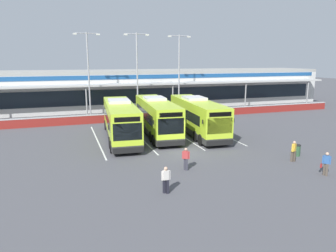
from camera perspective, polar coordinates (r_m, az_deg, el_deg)
The scene contains 18 objects.
ground_plane at distance 26.52m, azimuth 2.27°, elevation -4.66°, with size 200.00×200.00×0.00m, color #4C4C51.
terminal_building at distance 51.63m, azimuth -8.53°, elevation 6.80°, with size 70.00×13.00×6.00m.
red_barrier_wall at distance 39.90m, azimuth -5.20°, elevation 1.81°, with size 60.00×0.40×1.10m.
coach_bus_leftmost at distance 30.61m, azimuth -8.76°, elevation 0.92°, with size 3.73×12.31×3.78m.
coach_bus_left_centre at distance 32.35m, azimuth -2.13°, elevation 1.66°, with size 3.73×12.31×3.78m.
coach_bus_centre at distance 32.66m, azimuth 5.33°, elevation 1.71°, with size 3.73×12.31×3.78m.
bay_stripe_far_west at distance 30.79m, azimuth -12.87°, elevation -2.58°, with size 0.14×13.00×0.01m, color silver.
bay_stripe_west at distance 31.45m, azimuth -5.24°, elevation -2.01°, with size 0.14×13.00×0.01m, color silver.
bay_stripe_mid_west at distance 32.65m, azimuth 1.94°, elevation -1.44°, with size 0.14×13.00×0.01m, color silver.
bay_stripe_centre at distance 34.33m, azimuth 8.52°, elevation -0.90°, with size 0.14×13.00×0.01m, color silver.
pedestrian_with_handbag at distance 23.40m, azimuth 27.06°, elevation -6.11°, with size 0.53×0.60×1.62m.
pedestrian_in_dark_coat at distance 25.50m, azimuth 22.13°, elevation -4.20°, with size 0.52×0.35×1.62m.
pedestrian_child at distance 18.18m, azimuth -0.40°, elevation -9.72°, with size 0.53×0.30×1.62m.
pedestrian_near_bin at distance 21.89m, azimuth 3.31°, elevation -5.92°, with size 0.52×0.40×1.62m.
lamp_post_west at distance 41.08m, azimuth -14.43°, elevation 9.83°, with size 3.24×0.28×11.00m.
lamp_post_centre at distance 40.97m, azimuth -5.69°, elevation 10.14°, with size 3.24×0.28×11.00m.
lamp_post_east at distance 43.91m, azimuth 2.04°, elevation 10.31°, with size 3.24×0.28×11.00m.
litter_bin at distance 27.24m, azimuth 22.64°, elevation -4.12°, with size 0.54×0.54×0.93m.
Camera 1 is at (-9.15, -23.69, 7.62)m, focal length 33.13 mm.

